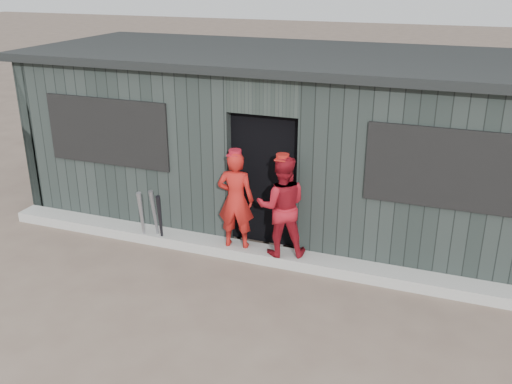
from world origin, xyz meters
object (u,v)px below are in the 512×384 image
at_px(bat_left, 142,218).
at_px(player_grey_back, 278,207).
at_px(player_red_right, 282,206).
at_px(dugout, 294,138).
at_px(bat_mid, 155,217).
at_px(bat_right, 160,221).
at_px(player_red_left, 236,200).

xyz_separation_m(bat_left, player_grey_back, (1.81, 0.77, 0.13)).
height_order(bat_left, player_red_right, player_red_right).
xyz_separation_m(player_grey_back, dugout, (-0.11, 1.11, 0.73)).
height_order(bat_mid, dugout, dugout).
bearing_deg(bat_right, bat_left, -175.23).
height_order(bat_right, player_grey_back, player_grey_back).
distance_m(player_red_left, dugout, 1.78).
bearing_deg(dugout, bat_mid, -130.69).
xyz_separation_m(bat_mid, bat_right, (0.12, -0.06, -0.01)).
relative_size(bat_right, player_grey_back, 0.74).
distance_m(bat_left, bat_right, 0.29).
height_order(player_red_right, dugout, dugout).
height_order(player_grey_back, dugout, dugout).
xyz_separation_m(bat_left, player_red_left, (1.40, 0.18, 0.41)).
bearing_deg(bat_mid, dugout, 49.31).
xyz_separation_m(bat_right, player_red_right, (1.77, 0.15, 0.43)).
relative_size(bat_left, player_grey_back, 0.77).
distance_m(bat_left, bat_mid, 0.19).
distance_m(bat_right, player_red_left, 1.20).
relative_size(bat_mid, bat_right, 1.03).
bearing_deg(bat_left, player_red_right, 4.85).
distance_m(bat_mid, player_grey_back, 1.78).
distance_m(bat_left, player_grey_back, 1.97).
height_order(bat_mid, bat_right, bat_mid).
relative_size(bat_right, dugout, 0.10).
xyz_separation_m(bat_left, dugout, (1.70, 1.87, 0.86)).
relative_size(player_grey_back, dugout, 0.14).
height_order(player_red_left, dugout, dugout).
distance_m(player_red_left, player_red_right, 0.66).
relative_size(bat_left, bat_mid, 1.01).
bearing_deg(dugout, bat_right, -127.38).
bearing_deg(bat_mid, player_red_right, 2.60).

